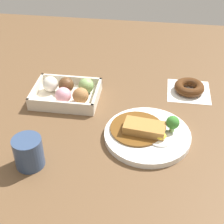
% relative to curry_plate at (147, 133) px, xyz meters
% --- Properties ---
extents(ground_plane, '(1.60, 1.60, 0.00)m').
position_rel_curry_plate_xyz_m(ground_plane, '(0.08, -0.05, -0.02)').
color(ground_plane, brown).
extents(curry_plate, '(0.24, 0.24, 0.07)m').
position_rel_curry_plate_xyz_m(curry_plate, '(0.00, 0.00, 0.00)').
color(curry_plate, white).
rests_on(curry_plate, ground_plane).
extents(donut_box, '(0.21, 0.16, 0.06)m').
position_rel_curry_plate_xyz_m(donut_box, '(0.27, -0.16, 0.01)').
color(donut_box, beige).
rests_on(donut_box, ground_plane).
extents(chocolate_ring_donut, '(0.14, 0.14, 0.03)m').
position_rel_curry_plate_xyz_m(chocolate_ring_donut, '(-0.13, -0.26, 0.00)').
color(chocolate_ring_donut, white).
rests_on(chocolate_ring_donut, ground_plane).
extents(coffee_mug, '(0.07, 0.07, 0.08)m').
position_rel_curry_plate_xyz_m(coffee_mug, '(0.29, 0.15, 0.03)').
color(coffee_mug, '#33476B').
rests_on(coffee_mug, ground_plane).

